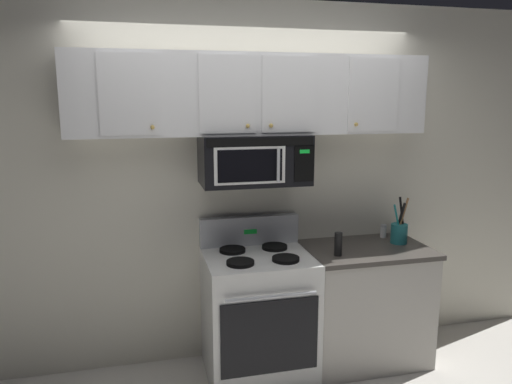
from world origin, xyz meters
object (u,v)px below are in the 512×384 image
object	(u,v)px
stove_range	(258,312)
utensil_crock_teal	(399,232)
over_range_microwave	(254,159)
pepper_mill	(338,244)
salt_shaker	(383,231)

from	to	relation	value
stove_range	utensil_crock_teal	size ratio (longest dim) A/B	3.15
over_range_microwave	utensil_crock_teal	xyz separation A→B (m)	(1.13, -0.08, -0.58)
utensil_crock_teal	stove_range	bearing A→B (deg)	-177.92
utensil_crock_teal	pepper_mill	size ratio (longest dim) A/B	2.11
pepper_mill	salt_shaker	bearing A→B (deg)	32.07
salt_shaker	utensil_crock_teal	bearing A→B (deg)	-75.62
salt_shaker	pepper_mill	world-z (taller)	pepper_mill
pepper_mill	utensil_crock_teal	bearing A→B (deg)	16.17
stove_range	over_range_microwave	xyz separation A→B (m)	(-0.00, 0.12, 1.11)
utensil_crock_teal	pepper_mill	bearing A→B (deg)	-163.83
salt_shaker	pepper_mill	size ratio (longest dim) A/B	0.62
utensil_crock_teal	pepper_mill	xyz separation A→B (m)	(-0.58, -0.17, -0.01)
stove_range	utensil_crock_teal	bearing A→B (deg)	2.08
stove_range	over_range_microwave	world-z (taller)	over_range_microwave
stove_range	utensil_crock_teal	xyz separation A→B (m)	(1.13, 0.04, 0.52)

